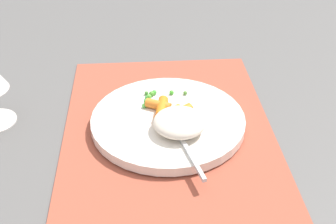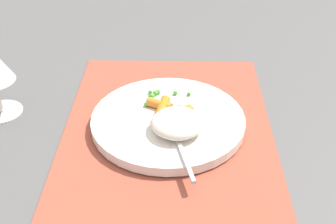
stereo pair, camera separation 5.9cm
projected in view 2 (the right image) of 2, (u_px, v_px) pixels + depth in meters
The scene contains 7 objects.
ground_plane at pixel (168, 128), 0.76m from camera, with size 2.40×2.40×0.00m, color #565451.
placemat at pixel (168, 126), 0.76m from camera, with size 0.46×0.35×0.01m, color #9E4733.
plate at pixel (168, 121), 0.75m from camera, with size 0.26×0.26×0.02m, color silver.
rice_mound at pixel (177, 123), 0.71m from camera, with size 0.08×0.08×0.03m, color beige.
carrot_portion at pixel (168, 109), 0.75m from camera, with size 0.06×0.08×0.02m.
pea_scatter at pixel (161, 99), 0.78m from camera, with size 0.08×0.08×0.01m.
fork at pixel (173, 130), 0.71m from camera, with size 0.20×0.06×0.01m.
Camera 2 is at (-0.61, -0.01, 0.46)m, focal length 48.09 mm.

